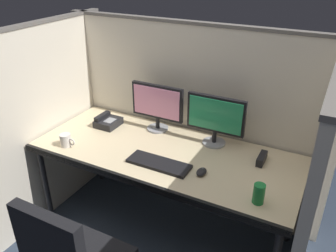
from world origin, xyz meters
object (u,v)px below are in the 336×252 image
object	(u,v)px
desk	(164,158)
soda_can	(259,194)
monitor_left	(157,104)
keyboard_main	(159,164)
computer_mouse	(201,172)
desk_phone	(108,122)
coffee_mug	(66,140)
monitor_right	(216,117)
red_stapler	(262,159)

from	to	relation	value
desk	soda_can	distance (m)	0.78
monitor_left	keyboard_main	world-z (taller)	monitor_left
keyboard_main	computer_mouse	bearing A→B (deg)	6.52
keyboard_main	desk_phone	bearing A→B (deg)	154.02
monitor_left	computer_mouse	bearing A→B (deg)	-36.91
monitor_left	keyboard_main	size ratio (longest dim) A/B	1.00
keyboard_main	soda_can	bearing A→B (deg)	-6.32
coffee_mug	keyboard_main	bearing A→B (deg)	7.31
computer_mouse	monitor_left	bearing A→B (deg)	143.09
keyboard_main	soda_can	size ratio (longest dim) A/B	3.52
desk_phone	monitor_right	bearing A→B (deg)	7.95
monitor_right	keyboard_main	size ratio (longest dim) A/B	1.00
monitor_left	red_stapler	bearing A→B (deg)	-6.45
monitor_right	keyboard_main	bearing A→B (deg)	-116.90
computer_mouse	soda_can	distance (m)	0.41
desk	coffee_mug	bearing A→B (deg)	-159.36
keyboard_main	red_stapler	distance (m)	0.69
desk	monitor_left	xyz separation A→B (m)	(-0.21, 0.29, 0.27)
monitor_right	computer_mouse	xyz separation A→B (m)	(0.07, -0.41, -0.20)
monitor_left	keyboard_main	bearing A→B (deg)	-60.01
monitor_left	monitor_right	bearing A→B (deg)	-0.97
soda_can	desk_phone	world-z (taller)	soda_can
monitor_right	keyboard_main	distance (m)	0.53
soda_can	computer_mouse	bearing A→B (deg)	164.39
monitor_left	computer_mouse	xyz separation A→B (m)	(0.55, -0.41, -0.20)
monitor_left	coffee_mug	xyz separation A→B (m)	(-0.46, -0.54, -0.17)
monitor_right	desk_phone	size ratio (longest dim) A/B	2.26
monitor_left	monitor_right	distance (m)	0.48
keyboard_main	computer_mouse	size ratio (longest dim) A/B	4.48
computer_mouse	coffee_mug	size ratio (longest dim) A/B	0.76
coffee_mug	desk	bearing A→B (deg)	20.64
coffee_mug	desk_phone	distance (m)	0.42
monitor_right	desk	bearing A→B (deg)	-134.14
desk	monitor_right	bearing A→B (deg)	45.86
desk	red_stapler	size ratio (longest dim) A/B	12.67
keyboard_main	coffee_mug	xyz separation A→B (m)	(-0.72, -0.09, 0.04)
soda_can	red_stapler	distance (m)	0.44
red_stapler	coffee_mug	world-z (taller)	coffee_mug
monitor_left	coffee_mug	bearing A→B (deg)	-130.51
soda_can	coffee_mug	xyz separation A→B (m)	(-1.40, -0.02, -0.01)
desk	desk_phone	distance (m)	0.63
desk	computer_mouse	xyz separation A→B (m)	(0.34, -0.13, 0.07)
red_stapler	coffee_mug	size ratio (longest dim) A/B	1.19
red_stapler	soda_can	bearing A→B (deg)	-78.72
keyboard_main	computer_mouse	world-z (taller)	computer_mouse
keyboard_main	monitor_right	bearing A→B (deg)	63.10
desk	soda_can	size ratio (longest dim) A/B	15.57
monitor_right	red_stapler	size ratio (longest dim) A/B	2.87
soda_can	red_stapler	bearing A→B (deg)	101.28
monitor_right	keyboard_main	world-z (taller)	monitor_right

